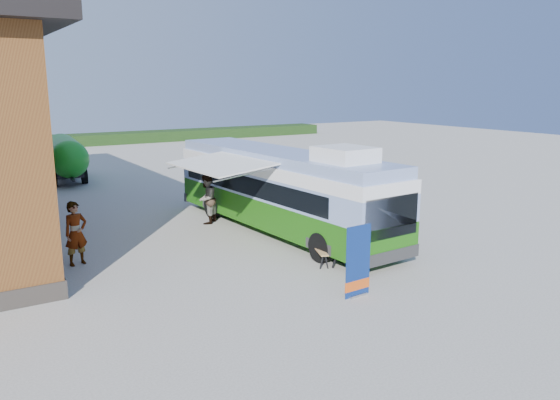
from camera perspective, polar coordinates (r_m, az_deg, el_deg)
ground at (r=17.79m, az=-0.37°, el=-6.06°), size 100.00×100.00×0.00m
hedge at (r=55.28m, az=-14.24°, el=6.41°), size 40.00×3.00×1.00m
bus at (r=20.58m, az=0.03°, el=1.32°), size 3.06×11.74×3.57m
awning at (r=19.70m, az=-5.53°, el=3.41°), size 2.88×4.40×0.52m
banner at (r=14.59m, az=8.14°, el=-7.00°), size 0.85×0.21×1.94m
picnic_table at (r=17.24m, az=5.97°, el=-4.79°), size 1.65×1.57×0.75m
person_a at (r=18.02m, az=-20.55°, el=-3.28°), size 0.83×0.66×2.01m
person_b at (r=22.11m, az=-7.66°, el=0.10°), size 1.23×1.22×2.01m
slurry_tanker at (r=33.98m, az=-21.53°, el=4.34°), size 2.49×6.97×2.58m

